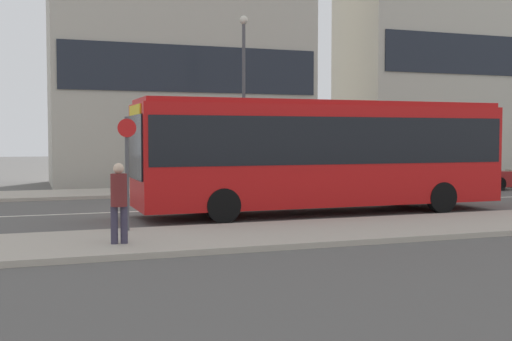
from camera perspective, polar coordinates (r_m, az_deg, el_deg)
The scene contains 9 objects.
ground_plane at distance 20.83m, azimuth -7.48°, elevation -3.52°, with size 120.00×120.00×0.00m, color #595654.
sidewalk_near at distance 14.82m, azimuth -2.41°, elevation -5.90°, with size 44.00×3.50×0.13m.
sidewalk_far at distance 26.94m, azimuth -10.26°, elevation -1.92°, with size 44.00×3.50×0.13m.
lane_centerline at distance 20.83m, azimuth -7.48°, elevation -3.50°, with size 41.80×0.16×0.01m.
city_bus at distance 19.85m, azimuth 5.86°, elevation 1.88°, with size 11.46×2.64×3.43m.
parked_car_0 at distance 29.74m, azimuth 17.79°, elevation -0.40°, with size 4.25×1.87×1.42m.
pedestrian_near_stop at distance 13.66m, azimuth -12.09°, elevation -2.41°, with size 0.35×0.34×1.69m.
bus_stop_sign at distance 15.52m, azimuth -11.40°, elevation 0.56°, with size 0.44×0.12×2.71m.
street_lamp at distance 26.84m, azimuth -1.10°, elevation 7.62°, with size 0.36×0.36×7.22m.
Camera 1 is at (-4.31, -20.24, 2.37)m, focal length 45.00 mm.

